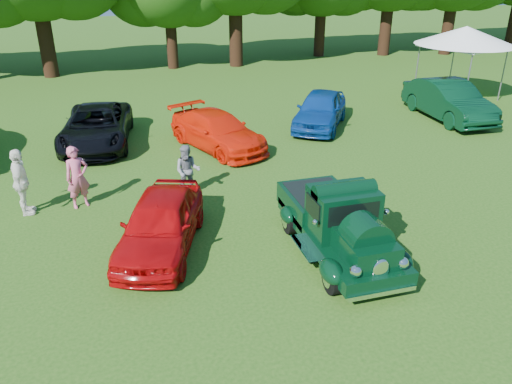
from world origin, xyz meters
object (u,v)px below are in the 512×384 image
object	(u,v)px
spectator_white	(21,183)
hero_pickup	(338,224)
back_car_blue	(320,109)
spectator_pink	(77,177)
back_car_black	(97,126)
back_car_green	(449,100)
back_car_orange	(218,131)
canopy_tent	(465,36)
red_convertible	(161,223)
spectator_grey	(188,171)

from	to	relation	value
spectator_white	hero_pickup	bearing A→B (deg)	-122.05
back_car_blue	spectator_pink	xyz separation A→B (m)	(-9.66, -5.17, 0.16)
back_car_black	back_car_green	xyz separation A→B (m)	(15.15, -0.77, 0.12)
back_car_orange	back_car_blue	bearing A→B (deg)	-6.57
back_car_green	canopy_tent	distance (m)	4.54
hero_pickup	back_car_blue	distance (m)	10.16
red_convertible	back_car_blue	distance (m)	11.20
back_car_green	canopy_tent	bearing A→B (deg)	50.26
back_car_orange	spectator_white	world-z (taller)	spectator_white
hero_pickup	back_car_black	xyz separation A→B (m)	(-5.62, 9.81, -0.04)
spectator_pink	spectator_grey	distance (m)	3.15
back_car_orange	back_car_black	bearing A→B (deg)	136.05
spectator_pink	spectator_white	size ratio (longest dim) A/B	0.95
canopy_tent	back_car_black	bearing A→B (deg)	-173.08
back_car_orange	canopy_tent	distance (m)	14.12
hero_pickup	back_car_green	xyz separation A→B (m)	(9.53, 9.05, 0.08)
back_car_green	hero_pickup	bearing A→B (deg)	-134.47
back_car_black	canopy_tent	distance (m)	18.05
spectator_grey	spectator_white	world-z (taller)	spectator_white
back_car_black	hero_pickup	bearing A→B (deg)	-53.46
back_car_orange	back_car_blue	distance (m)	4.98
back_car_orange	spectator_white	bearing A→B (deg)	-171.84
hero_pickup	canopy_tent	size ratio (longest dim) A/B	0.74
spectator_grey	back_car_orange	bearing A→B (deg)	82.12
back_car_blue	spectator_grey	world-z (taller)	spectator_grey
canopy_tent	hero_pickup	bearing A→B (deg)	-135.40
hero_pickup	spectator_white	distance (m)	8.72
red_convertible	back_car_orange	bearing A→B (deg)	86.49
back_car_blue	back_car_orange	bearing A→B (deg)	-130.34
hero_pickup	back_car_black	world-z (taller)	hero_pickup
hero_pickup	back_car_green	world-z (taller)	hero_pickup
back_car_blue	spectator_grey	distance (m)	8.39
hero_pickup	red_convertible	size ratio (longest dim) A/B	1.10
back_car_green	spectator_white	bearing A→B (deg)	-162.45
back_car_black	back_car_blue	world-z (taller)	back_car_blue
spectator_grey	back_car_blue	bearing A→B (deg)	55.35
back_car_blue	spectator_grey	xyz separation A→B (m)	(-6.52, -5.27, 0.03)
back_car_orange	canopy_tent	world-z (taller)	canopy_tent
back_car_orange	spectator_white	size ratio (longest dim) A/B	2.42
red_convertible	back_car_blue	world-z (taller)	back_car_blue
back_car_blue	red_convertible	bearing A→B (deg)	-99.79
hero_pickup	spectator_pink	bearing A→B (deg)	144.53
red_convertible	back_car_orange	world-z (taller)	red_convertible
back_car_black	spectator_pink	bearing A→B (deg)	-88.41
spectator_white	canopy_tent	bearing A→B (deg)	-71.29
back_car_orange	spectator_pink	distance (m)	6.18
back_car_blue	spectator_white	world-z (taller)	spectator_white
red_convertible	spectator_grey	bearing A→B (deg)	88.20
back_car_blue	spectator_pink	bearing A→B (deg)	-118.55
spectator_grey	canopy_tent	size ratio (longest dim) A/B	0.26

